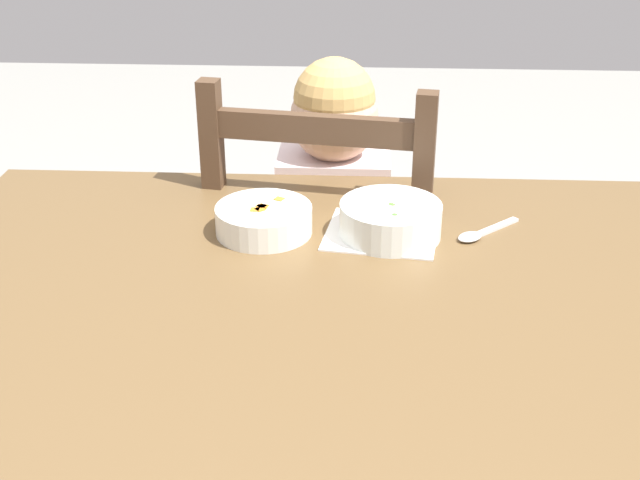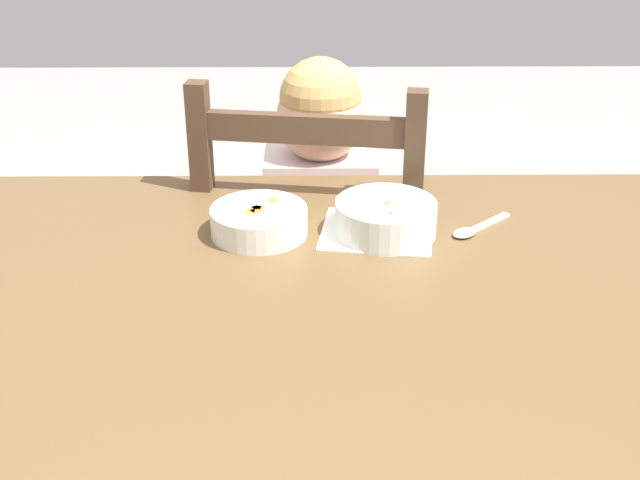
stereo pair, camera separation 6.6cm
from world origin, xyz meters
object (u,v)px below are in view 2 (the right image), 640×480
object	(u,v)px
dining_chair	(317,296)
bowl_of_carrots	(259,220)
bowl_of_peas	(386,217)
spoon	(472,230)
dining_table	(317,353)
child_figure	(320,221)

from	to	relation	value
dining_chair	bowl_of_carrots	xyz separation A→B (m)	(-0.09, -0.30, 0.32)
bowl_of_peas	bowl_of_carrots	size ratio (longest dim) A/B	1.05
bowl_of_carrots	spoon	xyz separation A→B (m)	(0.35, 0.00, -0.02)
dining_chair	spoon	size ratio (longest dim) A/B	8.13
dining_table	dining_chair	world-z (taller)	dining_chair
bowl_of_peas	bowl_of_carrots	bearing A→B (deg)	179.99
spoon	child_figure	bearing A→B (deg)	130.23
bowl_of_carrots	dining_chair	bearing A→B (deg)	72.42
child_figure	bowl_of_carrots	bearing A→B (deg)	-109.21
bowl_of_peas	bowl_of_carrots	world-z (taller)	bowl_of_peas
dining_chair	spoon	bearing A→B (deg)	-49.43
child_figure	spoon	xyz separation A→B (m)	(0.24, -0.29, 0.12)
dining_table	dining_chair	size ratio (longest dim) A/B	1.31
dining_table	bowl_of_carrots	size ratio (longest dim) A/B	7.87
dining_table	child_figure	size ratio (longest dim) A/B	1.29
dining_table	dining_chair	bearing A→B (deg)	89.74
child_figure	bowl_of_carrots	world-z (taller)	child_figure
dining_chair	child_figure	world-z (taller)	child_figure
dining_table	child_figure	world-z (taller)	child_figure
dining_chair	bowl_of_carrots	distance (m)	0.45
bowl_of_carrots	dining_table	bearing A→B (deg)	-62.19
child_figure	bowl_of_peas	distance (m)	0.34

